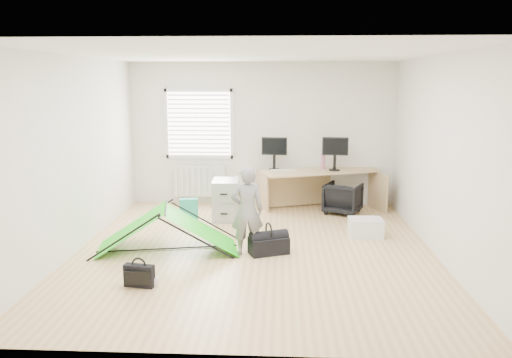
{
  "coord_description": "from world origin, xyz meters",
  "views": [
    {
      "loc": [
        0.35,
        -6.72,
        2.37
      ],
      "look_at": [
        0.0,
        0.4,
        0.95
      ],
      "focal_mm": 35.0,
      "sensor_mm": 36.0,
      "label": 1
    }
  ],
  "objects_px": {
    "monitor_right": "(335,158)",
    "office_chair": "(343,198)",
    "storage_crate": "(366,227)",
    "filing_cabinet": "(226,200)",
    "duffel_bag": "(269,246)",
    "monitor_left": "(274,158)",
    "laptop_bag": "(139,276)",
    "thermos": "(323,162)",
    "person": "(247,211)",
    "desk": "(320,190)",
    "kite": "(167,229)"
  },
  "relations": [
    {
      "from": "laptop_bag",
      "to": "office_chair",
      "type": "bearing_deg",
      "value": 61.4
    },
    {
      "from": "thermos",
      "to": "kite",
      "type": "distance_m",
      "value": 3.51
    },
    {
      "from": "filing_cabinet",
      "to": "monitor_left",
      "type": "distance_m",
      "value": 1.27
    },
    {
      "from": "office_chair",
      "to": "filing_cabinet",
      "type": "bearing_deg",
      "value": 37.69
    },
    {
      "from": "office_chair",
      "to": "storage_crate",
      "type": "xyz_separation_m",
      "value": [
        0.19,
        -1.35,
        -0.14
      ]
    },
    {
      "from": "filing_cabinet",
      "to": "desk",
      "type": "bearing_deg",
      "value": 21.87
    },
    {
      "from": "monitor_right",
      "to": "office_chair",
      "type": "bearing_deg",
      "value": -56.47
    },
    {
      "from": "thermos",
      "to": "storage_crate",
      "type": "xyz_separation_m",
      "value": [
        0.53,
        -1.76,
        -0.74
      ]
    },
    {
      "from": "duffel_bag",
      "to": "kite",
      "type": "bearing_deg",
      "value": 154.14
    },
    {
      "from": "monitor_right",
      "to": "duffel_bag",
      "type": "relative_size",
      "value": 0.88
    },
    {
      "from": "filing_cabinet",
      "to": "duffel_bag",
      "type": "height_order",
      "value": "filing_cabinet"
    },
    {
      "from": "office_chair",
      "to": "duffel_bag",
      "type": "relative_size",
      "value": 1.14
    },
    {
      "from": "person",
      "to": "kite",
      "type": "distance_m",
      "value": 1.19
    },
    {
      "from": "filing_cabinet",
      "to": "person",
      "type": "height_order",
      "value": "person"
    },
    {
      "from": "monitor_left",
      "to": "monitor_right",
      "type": "distance_m",
      "value": 1.1
    },
    {
      "from": "monitor_right",
      "to": "office_chair",
      "type": "height_order",
      "value": "monitor_right"
    },
    {
      "from": "filing_cabinet",
      "to": "kite",
      "type": "height_order",
      "value": "filing_cabinet"
    },
    {
      "from": "storage_crate",
      "to": "monitor_right",
      "type": "bearing_deg",
      "value": 101.47
    },
    {
      "from": "person",
      "to": "laptop_bag",
      "type": "xyz_separation_m",
      "value": [
        -1.18,
        -1.17,
        -0.48
      ]
    },
    {
      "from": "filing_cabinet",
      "to": "thermos",
      "type": "relative_size",
      "value": 2.48
    },
    {
      "from": "office_chair",
      "to": "kite",
      "type": "distance_m",
      "value": 3.45
    },
    {
      "from": "desk",
      "to": "kite",
      "type": "distance_m",
      "value": 3.34
    },
    {
      "from": "office_chair",
      "to": "duffel_bag",
      "type": "height_order",
      "value": "office_chair"
    },
    {
      "from": "monitor_left",
      "to": "filing_cabinet",
      "type": "bearing_deg",
      "value": -130.98
    },
    {
      "from": "office_chair",
      "to": "storage_crate",
      "type": "height_order",
      "value": "office_chair"
    },
    {
      "from": "monitor_right",
      "to": "office_chair",
      "type": "xyz_separation_m",
      "value": [
        0.14,
        -0.26,
        -0.68
      ]
    },
    {
      "from": "kite",
      "to": "storage_crate",
      "type": "xyz_separation_m",
      "value": [
        2.91,
        0.76,
        -0.17
      ]
    },
    {
      "from": "filing_cabinet",
      "to": "thermos",
      "type": "xyz_separation_m",
      "value": [
        1.72,
        0.89,
        0.53
      ]
    },
    {
      "from": "desk",
      "to": "monitor_left",
      "type": "distance_m",
      "value": 1.03
    },
    {
      "from": "person",
      "to": "kite",
      "type": "xyz_separation_m",
      "value": [
        -1.14,
        0.12,
        -0.31
      ]
    },
    {
      "from": "office_chair",
      "to": "kite",
      "type": "height_order",
      "value": "kite"
    },
    {
      "from": "person",
      "to": "duffel_bag",
      "type": "distance_m",
      "value": 0.58
    },
    {
      "from": "monitor_right",
      "to": "monitor_left",
      "type": "bearing_deg",
      "value": -174.85
    },
    {
      "from": "desk",
      "to": "person",
      "type": "distance_m",
      "value": 2.79
    },
    {
      "from": "office_chair",
      "to": "storage_crate",
      "type": "relative_size",
      "value": 1.22
    },
    {
      "from": "storage_crate",
      "to": "duffel_bag",
      "type": "height_order",
      "value": "storage_crate"
    },
    {
      "from": "desk",
      "to": "storage_crate",
      "type": "xyz_separation_m",
      "value": [
        0.58,
        -1.63,
        -0.23
      ]
    },
    {
      "from": "person",
      "to": "kite",
      "type": "height_order",
      "value": "person"
    },
    {
      "from": "monitor_left",
      "to": "thermos",
      "type": "xyz_separation_m",
      "value": [
        0.9,
        0.13,
        -0.08
      ]
    },
    {
      "from": "filing_cabinet",
      "to": "thermos",
      "type": "bearing_deg",
      "value": 24.65
    },
    {
      "from": "monitor_left",
      "to": "laptop_bag",
      "type": "relative_size",
      "value": 1.31
    },
    {
      "from": "monitor_left",
      "to": "thermos",
      "type": "height_order",
      "value": "monitor_left"
    },
    {
      "from": "thermos",
      "to": "person",
      "type": "xyz_separation_m",
      "value": [
        -1.24,
        -2.64,
        -0.26
      ]
    },
    {
      "from": "person",
      "to": "laptop_bag",
      "type": "bearing_deg",
      "value": 35.55
    },
    {
      "from": "laptop_bag",
      "to": "duffel_bag",
      "type": "relative_size",
      "value": 0.66
    },
    {
      "from": "person",
      "to": "storage_crate",
      "type": "height_order",
      "value": "person"
    },
    {
      "from": "monitor_left",
      "to": "person",
      "type": "xyz_separation_m",
      "value": [
        -0.34,
        -2.51,
        -0.34
      ]
    },
    {
      "from": "kite",
      "to": "office_chair",
      "type": "bearing_deg",
      "value": 26.41
    },
    {
      "from": "monitor_right",
      "to": "office_chair",
      "type": "distance_m",
      "value": 0.75
    },
    {
      "from": "desk",
      "to": "filing_cabinet",
      "type": "relative_size",
      "value": 3.13
    }
  ]
}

